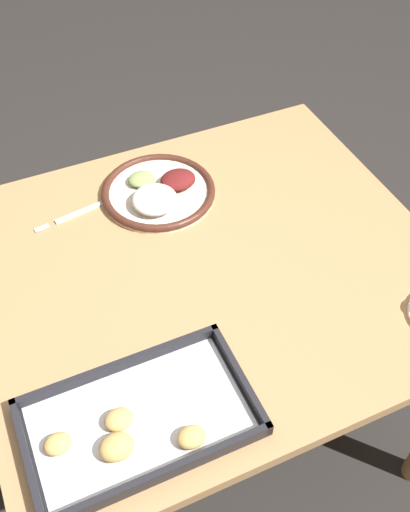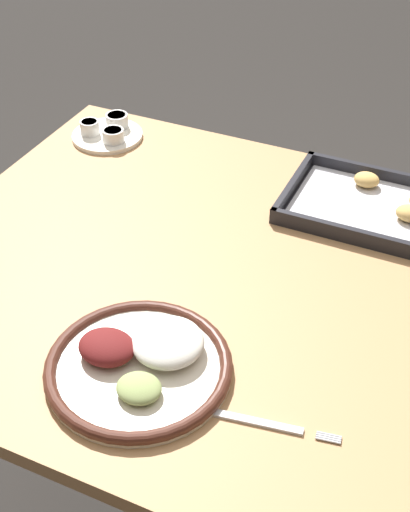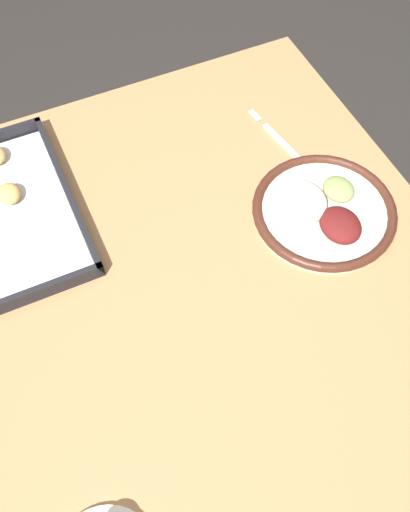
{
  "view_description": "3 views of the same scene",
  "coord_description": "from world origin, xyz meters",
  "px_view_note": "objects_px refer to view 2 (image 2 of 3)",
  "views": [
    {
      "loc": [
        0.37,
        0.81,
        1.73
      ],
      "look_at": [
        0.0,
        0.0,
        0.75
      ],
      "focal_mm": 42.0,
      "sensor_mm": 36.0,
      "label": 1
    },
    {
      "loc": [
        0.41,
        -0.89,
        1.53
      ],
      "look_at": [
        0.0,
        0.0,
        0.75
      ],
      "focal_mm": 50.0,
      "sensor_mm": 36.0,
      "label": 2
    },
    {
      "loc": [
        -0.53,
        0.25,
        1.67
      ],
      "look_at": [
        0.0,
        0.0,
        0.75
      ],
      "focal_mm": 42.0,
      "sensor_mm": 36.0,
      "label": 3
    }
  ],
  "objects_px": {
    "fork": "(255,422)",
    "saucer_plate": "(108,132)",
    "baking_tray": "(396,211)",
    "dinner_plate": "(141,363)"
  },
  "relations": [
    {
      "from": "dinner_plate",
      "to": "fork",
      "type": "relative_size",
      "value": 1.31
    },
    {
      "from": "dinner_plate",
      "to": "baking_tray",
      "type": "xyz_separation_m",
      "value": [
        0.26,
        0.56,
        -0.0
      ]
    },
    {
      "from": "dinner_plate",
      "to": "saucer_plate",
      "type": "relative_size",
      "value": 1.76
    },
    {
      "from": "fork",
      "to": "baking_tray",
      "type": "height_order",
      "value": "baking_tray"
    },
    {
      "from": "saucer_plate",
      "to": "baking_tray",
      "type": "xyz_separation_m",
      "value": [
        0.67,
        -0.04,
        -0.0
      ]
    },
    {
      "from": "fork",
      "to": "saucer_plate",
      "type": "height_order",
      "value": "saucer_plate"
    },
    {
      "from": "fork",
      "to": "baking_tray",
      "type": "xyz_separation_m",
      "value": [
        0.07,
        0.59,
        0.01
      ]
    },
    {
      "from": "dinner_plate",
      "to": "fork",
      "type": "xyz_separation_m",
      "value": [
        0.2,
        -0.02,
        -0.01
      ]
    },
    {
      "from": "dinner_plate",
      "to": "fork",
      "type": "height_order",
      "value": "dinner_plate"
    },
    {
      "from": "dinner_plate",
      "to": "saucer_plate",
      "type": "xyz_separation_m",
      "value": [
        -0.41,
        0.6,
        0.0
      ]
    }
  ]
}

